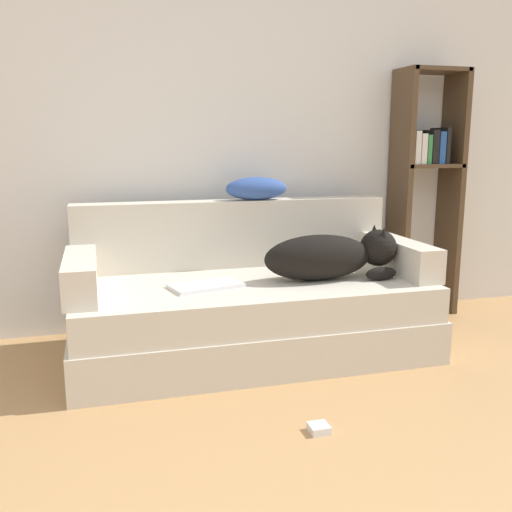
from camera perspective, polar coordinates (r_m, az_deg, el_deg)
wall_back at (r=3.47m, az=-6.13°, el=15.23°), size 8.03×0.06×2.70m
couch at (r=3.05m, az=-0.49°, el=-6.16°), size 1.85×0.89×0.40m
couch_backrest at (r=3.31m, az=-2.21°, el=2.28°), size 1.81×0.15×0.39m
couch_arm_left at (r=2.87m, az=-17.15°, el=-1.75°), size 0.15×0.70×0.18m
couch_arm_right at (r=3.29m, az=14.01°, el=0.06°), size 0.15×0.70×0.18m
dog at (r=3.02m, az=7.63°, el=0.06°), size 0.74×0.24×0.27m
laptop at (r=2.86m, az=-5.03°, el=-2.96°), size 0.39×0.27×0.02m
throw_pillow at (r=3.29m, az=0.04°, el=6.76°), size 0.36×0.16×0.13m
bookshelf at (r=3.82m, az=16.62°, el=7.59°), size 0.41×0.26×1.55m
power_adapter at (r=2.34m, az=6.31°, el=-16.76°), size 0.08×0.08×0.03m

